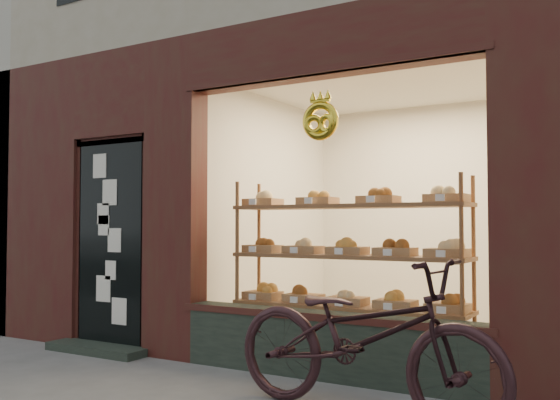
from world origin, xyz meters
The scene contains 2 objects.
display_shelf centered at (0.45, 2.55, 0.86)m, with size 2.20×0.45×1.70m.
bicycle centered at (1.11, 1.33, 0.53)m, with size 0.71×2.03×1.06m, color black.
Camera 1 is at (2.79, -2.59, 1.28)m, focal length 40.00 mm.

